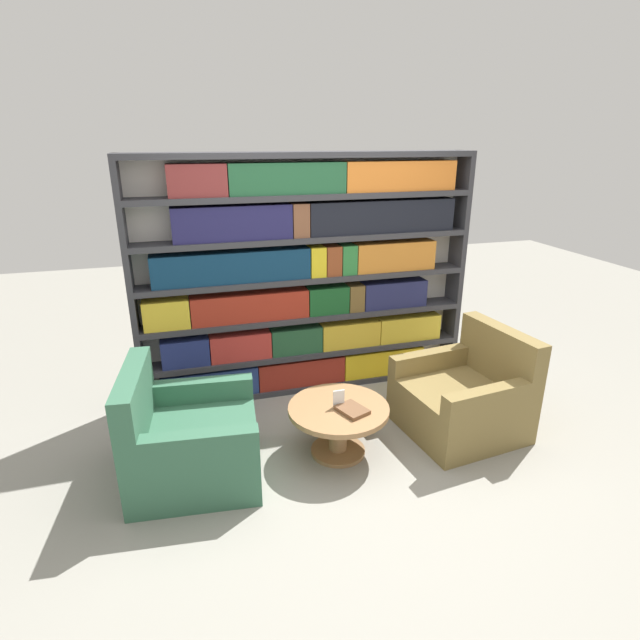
{
  "coord_description": "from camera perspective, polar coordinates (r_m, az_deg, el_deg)",
  "views": [
    {
      "loc": [
        -1.13,
        -2.94,
        2.32
      ],
      "look_at": [
        -0.07,
        0.69,
        0.92
      ],
      "focal_mm": 28.0,
      "sensor_mm": 36.0,
      "label": 1
    }
  ],
  "objects": [
    {
      "name": "ground_plane",
      "position": [
        3.9,
        3.96,
        -16.22
      ],
      "size": [
        14.0,
        14.0,
        0.0
      ],
      "primitive_type": "plane",
      "color": "gray"
    },
    {
      "name": "armchair_right",
      "position": [
        4.34,
        16.18,
        -8.56
      ],
      "size": [
        0.97,
        0.96,
        0.86
      ],
      "rotation": [
        0.0,
        0.0,
        -1.45
      ],
      "color": "olive",
      "rests_on": "ground_plane"
    },
    {
      "name": "bookshelf",
      "position": [
        4.6,
        -1.59,
        4.78
      ],
      "size": [
        3.1,
        0.3,
        2.2
      ],
      "color": "silver",
      "rests_on": "ground_plane"
    },
    {
      "name": "coffee_table",
      "position": [
        3.88,
        2.11,
        -11.32
      ],
      "size": [
        0.77,
        0.77,
        0.4
      ],
      "color": "olive",
      "rests_on": "ground_plane"
    },
    {
      "name": "table_sign",
      "position": [
        3.79,
        2.15,
        -9.12
      ],
      "size": [
        0.09,
        0.06,
        0.14
      ],
      "color": "black",
      "rests_on": "coffee_table"
    },
    {
      "name": "stray_book",
      "position": [
        3.75,
        3.68,
        -10.22
      ],
      "size": [
        0.24,
        0.27,
        0.03
      ],
      "color": "brown",
      "rests_on": "coffee_table"
    },
    {
      "name": "armchair_left",
      "position": [
        3.76,
        -14.83,
        -13.25
      ],
      "size": [
        0.96,
        0.95,
        0.86
      ],
      "rotation": [
        0.0,
        0.0,
        1.47
      ],
      "color": "#336047",
      "rests_on": "ground_plane"
    }
  ]
}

